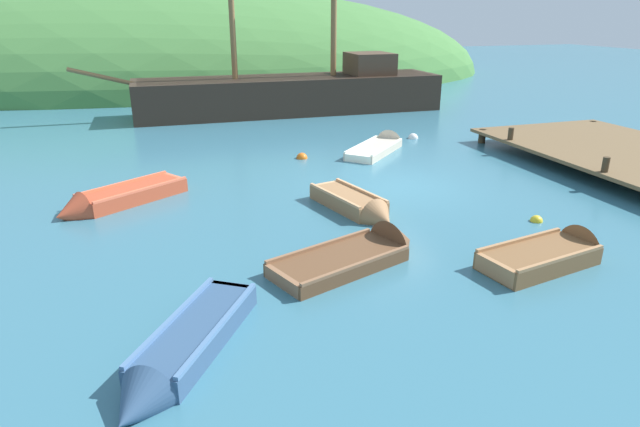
{
  "coord_description": "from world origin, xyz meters",
  "views": [
    {
      "loc": [
        -7.02,
        -14.25,
        5.01
      ],
      "look_at": [
        -3.04,
        -2.05,
        0.18
      ],
      "focal_mm": 30.21,
      "sensor_mm": 36.0,
      "label": 1
    }
  ],
  "objects_px": {
    "rowboat_portside": "(116,200)",
    "buoy_white": "(413,138)",
    "rowboat_near_dock": "(183,352)",
    "buoy_yellow": "(536,221)",
    "rowboat_far": "(555,256)",
    "sailing_ship": "(293,99)",
    "rowboat_outer_left": "(381,147)",
    "rowboat_center": "(363,256)",
    "rowboat_outer_right": "(357,207)",
    "buoy_orange": "(302,158)"
  },
  "relations": [
    {
      "from": "rowboat_far",
      "to": "rowboat_near_dock",
      "type": "bearing_deg",
      "value": 177.61
    },
    {
      "from": "rowboat_outer_right",
      "to": "buoy_yellow",
      "type": "bearing_deg",
      "value": 49.15
    },
    {
      "from": "buoy_white",
      "to": "sailing_ship",
      "type": "bearing_deg",
      "value": 112.49
    },
    {
      "from": "rowboat_outer_right",
      "to": "buoy_orange",
      "type": "bearing_deg",
      "value": 164.29
    },
    {
      "from": "sailing_ship",
      "to": "rowboat_outer_right",
      "type": "relative_size",
      "value": 5.84
    },
    {
      "from": "rowboat_portside",
      "to": "buoy_white",
      "type": "bearing_deg",
      "value": 170.25
    },
    {
      "from": "rowboat_outer_right",
      "to": "buoy_orange",
      "type": "distance_m",
      "value": 5.79
    },
    {
      "from": "rowboat_near_dock",
      "to": "buoy_yellow",
      "type": "relative_size",
      "value": 10.85
    },
    {
      "from": "rowboat_outer_left",
      "to": "rowboat_portside",
      "type": "height_order",
      "value": "rowboat_portside"
    },
    {
      "from": "rowboat_portside",
      "to": "buoy_orange",
      "type": "height_order",
      "value": "rowboat_portside"
    },
    {
      "from": "rowboat_portside",
      "to": "buoy_white",
      "type": "relative_size",
      "value": 8.57
    },
    {
      "from": "rowboat_portside",
      "to": "buoy_white",
      "type": "height_order",
      "value": "rowboat_portside"
    },
    {
      "from": "rowboat_far",
      "to": "rowboat_center",
      "type": "bearing_deg",
      "value": 150.15
    },
    {
      "from": "rowboat_near_dock",
      "to": "buoy_yellow",
      "type": "distance_m",
      "value": 9.57
    },
    {
      "from": "sailing_ship",
      "to": "rowboat_near_dock",
      "type": "bearing_deg",
      "value": 70.79
    },
    {
      "from": "rowboat_far",
      "to": "rowboat_center",
      "type": "relative_size",
      "value": 0.88
    },
    {
      "from": "rowboat_outer_left",
      "to": "sailing_ship",
      "type": "bearing_deg",
      "value": 52.31
    },
    {
      "from": "rowboat_near_dock",
      "to": "buoy_orange",
      "type": "xyz_separation_m",
      "value": [
        5.1,
        11.02,
        -0.13
      ]
    },
    {
      "from": "buoy_yellow",
      "to": "rowboat_outer_right",
      "type": "bearing_deg",
      "value": 153.17
    },
    {
      "from": "rowboat_far",
      "to": "buoy_white",
      "type": "height_order",
      "value": "rowboat_far"
    },
    {
      "from": "rowboat_far",
      "to": "rowboat_near_dock",
      "type": "height_order",
      "value": "rowboat_far"
    },
    {
      "from": "buoy_white",
      "to": "rowboat_outer_left",
      "type": "bearing_deg",
      "value": -146.9
    },
    {
      "from": "rowboat_outer_left",
      "to": "buoy_orange",
      "type": "relative_size",
      "value": 8.55
    },
    {
      "from": "rowboat_center",
      "to": "buoy_yellow",
      "type": "xyz_separation_m",
      "value": [
        5.05,
        0.71,
        -0.08
      ]
    },
    {
      "from": "sailing_ship",
      "to": "rowboat_near_dock",
      "type": "distance_m",
      "value": 21.57
    },
    {
      "from": "sailing_ship",
      "to": "rowboat_far",
      "type": "xyz_separation_m",
      "value": [
        0.48,
        -19.19,
        -0.54
      ]
    },
    {
      "from": "rowboat_outer_left",
      "to": "rowboat_far",
      "type": "bearing_deg",
      "value": -137.52
    },
    {
      "from": "rowboat_outer_left",
      "to": "buoy_yellow",
      "type": "distance_m",
      "value": 8.23
    },
    {
      "from": "sailing_ship",
      "to": "rowboat_portside",
      "type": "distance_m",
      "value": 15.14
    },
    {
      "from": "rowboat_near_dock",
      "to": "rowboat_outer_left",
      "type": "relative_size",
      "value": 0.98
    },
    {
      "from": "rowboat_outer_left",
      "to": "buoy_yellow",
      "type": "xyz_separation_m",
      "value": [
        0.65,
        -8.2,
        -0.08
      ]
    },
    {
      "from": "rowboat_center",
      "to": "buoy_orange",
      "type": "height_order",
      "value": "rowboat_center"
    },
    {
      "from": "rowboat_center",
      "to": "buoy_yellow",
      "type": "relative_size",
      "value": 12.01
    },
    {
      "from": "rowboat_outer_right",
      "to": "rowboat_outer_left",
      "type": "height_order",
      "value": "rowboat_outer_left"
    },
    {
      "from": "sailing_ship",
      "to": "rowboat_outer_left",
      "type": "bearing_deg",
      "value": 97.36
    },
    {
      "from": "sailing_ship",
      "to": "buoy_orange",
      "type": "distance_m",
      "value": 9.55
    },
    {
      "from": "rowboat_outer_right",
      "to": "buoy_white",
      "type": "relative_size",
      "value": 7.37
    },
    {
      "from": "rowboat_outer_left",
      "to": "buoy_orange",
      "type": "bearing_deg",
      "value": 141.63
    },
    {
      "from": "buoy_yellow",
      "to": "sailing_ship",
      "type": "bearing_deg",
      "value": 95.64
    },
    {
      "from": "rowboat_far",
      "to": "rowboat_center",
      "type": "xyz_separation_m",
      "value": [
        -3.83,
        1.36,
        -0.05
      ]
    },
    {
      "from": "buoy_yellow",
      "to": "rowboat_far",
      "type": "bearing_deg",
      "value": -120.35
    },
    {
      "from": "rowboat_far",
      "to": "buoy_orange",
      "type": "relative_size",
      "value": 8.09
    },
    {
      "from": "rowboat_near_dock",
      "to": "rowboat_center",
      "type": "height_order",
      "value": "rowboat_center"
    },
    {
      "from": "buoy_white",
      "to": "rowboat_near_dock",
      "type": "bearing_deg",
      "value": -129.44
    },
    {
      "from": "rowboat_far",
      "to": "buoy_yellow",
      "type": "height_order",
      "value": "rowboat_far"
    },
    {
      "from": "rowboat_center",
      "to": "buoy_yellow",
      "type": "distance_m",
      "value": 5.1
    },
    {
      "from": "rowboat_outer_left",
      "to": "buoy_yellow",
      "type": "height_order",
      "value": "rowboat_outer_left"
    },
    {
      "from": "rowboat_center",
      "to": "buoy_orange",
      "type": "bearing_deg",
      "value": 62.78
    },
    {
      "from": "rowboat_outer_right",
      "to": "rowboat_portside",
      "type": "xyz_separation_m",
      "value": [
        -6.09,
        2.53,
        -0.0
      ]
    },
    {
      "from": "buoy_white",
      "to": "rowboat_outer_right",
      "type": "bearing_deg",
      "value": -126.47
    }
  ]
}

